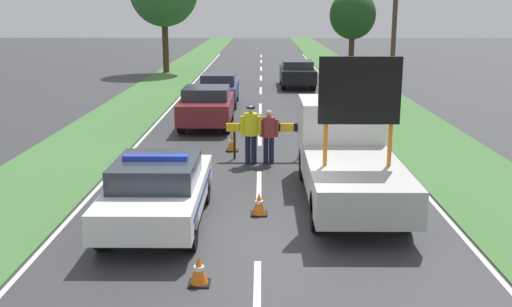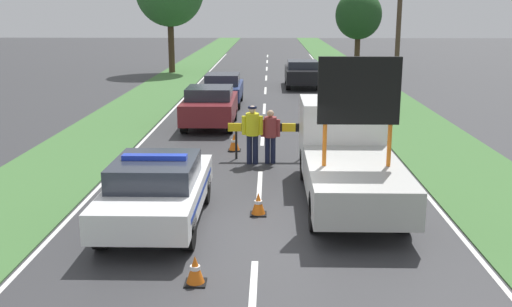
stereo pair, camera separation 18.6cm
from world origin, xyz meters
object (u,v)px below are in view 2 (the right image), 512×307
Objects in this scene: traffic_cone_behind_barrier at (234,142)px; pedestrian_civilian at (270,132)px; police_officer at (252,130)px; queued_car_wagon_maroon at (210,106)px; work_truck at (347,153)px; police_car at (157,189)px; queued_car_hatch_blue at (223,88)px; queued_car_sedan_black at (302,73)px; road_barrier at (268,130)px; roadside_tree_near_left at (359,15)px; traffic_cone_near_police at (258,204)px; traffic_cone_centre_front at (195,270)px; traffic_cone_near_truck at (403,181)px; utility_pole at (399,14)px.

pedestrian_civilian is at bearing -53.49° from traffic_cone_behind_barrier.
queued_car_wagon_maroon is at bearing -70.11° from police_officer.
police_officer is at bearing -53.71° from work_truck.
traffic_cone_behind_barrier is at bearing 73.73° from police_car.
queued_car_hatch_blue is 0.90× the size of queued_car_sedan_black.
road_barrier is at bearing -43.78° from traffic_cone_behind_barrier.
work_truck is 14.38m from queued_car_hatch_blue.
road_barrier is 1.53× the size of pedestrian_civilian.
pedestrian_civilian is 0.28× the size of roadside_tree_near_left.
roadside_tree_near_left is at bearing -102.35° from police_officer.
traffic_cone_near_police is 15.37m from queued_car_hatch_blue.
roadside_tree_near_left reaches higher than work_truck.
work_truck is 12.00× the size of traffic_cone_centre_front.
work_truck reaches higher than traffic_cone_near_police.
road_barrier is 0.75m from police_officer.
road_barrier is at bearing -126.46° from police_officer.
police_car is at bearing 89.68° from queued_car_wagon_maroon.
queued_car_wagon_maroon is at bearing -113.05° from roadside_tree_near_left.
roadside_tree_near_left is (5.97, 24.92, 3.00)m from pedestrian_civilian.
queued_car_hatch_blue is (-0.98, 18.64, 0.53)m from traffic_cone_centre_front.
queued_car_hatch_blue is (-4.02, 13.80, -0.29)m from work_truck.
traffic_cone_near_truck is at bearing 93.96° from queued_car_sedan_black.
road_barrier is at bearing -64.03° from work_truck.
police_car is 15.83m from queued_car_hatch_blue.
traffic_cone_near_truck is at bearing 23.76° from traffic_cone_near_police.
traffic_cone_behind_barrier is (1.21, 6.62, -0.48)m from police_car.
utility_pole reaches higher than traffic_cone_centre_front.
road_barrier is 0.55× the size of queued_car_sedan_black.
police_officer reaches higher than traffic_cone_centre_front.
traffic_cone_near_truck is (3.22, -2.96, -0.58)m from pedestrian_civilian.
police_officer is 25.99m from roadside_tree_near_left.
traffic_cone_near_truck is 20.34m from queued_car_sedan_black.
traffic_cone_behind_barrier is at bearing 150.52° from pedestrian_civilian.
traffic_cone_centre_front is 13.44m from queued_car_wagon_maroon.
traffic_cone_near_police is at bearing -69.29° from pedestrian_civilian.
traffic_cone_behind_barrier reaches higher than traffic_cone_near_police.
roadside_tree_near_left is at bearing -113.05° from queued_car_wagon_maroon.
traffic_cone_near_police is 0.73× the size of traffic_cone_near_truck.
police_officer reaches higher than queued_car_hatch_blue.
roadside_tree_near_left is at bearing -119.99° from queued_car_hatch_blue.
queued_car_wagon_maroon reaches higher than traffic_cone_behind_barrier.
traffic_cone_behind_barrier is 0.10× the size of roadside_tree_near_left.
police_officer is at bearing 84.82° from traffic_cone_centre_front.
traffic_cone_behind_barrier is (-0.62, 1.62, -0.74)m from police_officer.
traffic_cone_near_truck is at bearing -45.85° from traffic_cone_behind_barrier.
traffic_cone_centre_front is 9.43m from traffic_cone_behind_barrier.
police_car is at bearing -164.24° from traffic_cone_near_police.
queued_car_wagon_maroon is at bearing 101.52° from traffic_cone_near_police.
roadside_tree_near_left is at bearing 79.69° from road_barrier.
police_officer reaches higher than road_barrier.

